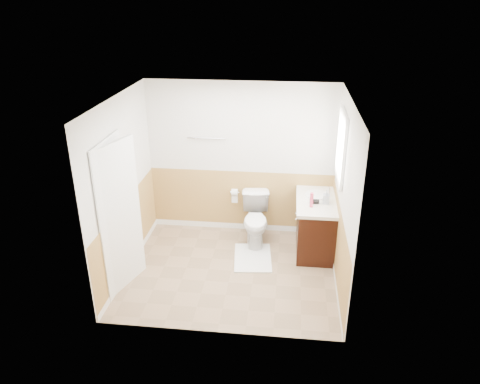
# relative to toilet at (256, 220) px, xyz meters

# --- Properties ---
(floor) EXTENTS (3.00, 3.00, 0.00)m
(floor) POSITION_rel_toilet_xyz_m (-0.28, -0.88, -0.39)
(floor) COLOR #8C7051
(floor) RESTS_ON ground
(ceiling) EXTENTS (3.00, 3.00, 0.00)m
(ceiling) POSITION_rel_toilet_xyz_m (-0.28, -0.88, 2.11)
(ceiling) COLOR white
(ceiling) RESTS_ON floor
(wall_back) EXTENTS (3.00, 0.00, 3.00)m
(wall_back) POSITION_rel_toilet_xyz_m (-0.28, 0.42, 0.86)
(wall_back) COLOR silver
(wall_back) RESTS_ON floor
(wall_front) EXTENTS (3.00, 0.00, 3.00)m
(wall_front) POSITION_rel_toilet_xyz_m (-0.28, -2.18, 0.86)
(wall_front) COLOR silver
(wall_front) RESTS_ON floor
(wall_left) EXTENTS (0.00, 3.00, 3.00)m
(wall_left) POSITION_rel_toilet_xyz_m (-1.78, -0.88, 0.86)
(wall_left) COLOR silver
(wall_left) RESTS_ON floor
(wall_right) EXTENTS (0.00, 3.00, 3.00)m
(wall_right) POSITION_rel_toilet_xyz_m (1.22, -0.88, 0.86)
(wall_right) COLOR silver
(wall_right) RESTS_ON floor
(wainscot_back) EXTENTS (3.00, 0.00, 3.00)m
(wainscot_back) POSITION_rel_toilet_xyz_m (-0.28, 0.41, 0.11)
(wainscot_back) COLOR #B18B47
(wainscot_back) RESTS_ON floor
(wainscot_front) EXTENTS (3.00, 0.00, 3.00)m
(wainscot_front) POSITION_rel_toilet_xyz_m (-0.28, -2.16, 0.11)
(wainscot_front) COLOR #B18B47
(wainscot_front) RESTS_ON floor
(wainscot_left) EXTENTS (0.00, 2.60, 2.60)m
(wainscot_left) POSITION_rel_toilet_xyz_m (-1.77, -0.88, 0.11)
(wainscot_left) COLOR #B18B47
(wainscot_left) RESTS_ON floor
(wainscot_right) EXTENTS (0.00, 2.60, 2.60)m
(wainscot_right) POSITION_rel_toilet_xyz_m (1.21, -0.88, 0.11)
(wainscot_right) COLOR #B18B47
(wainscot_right) RESTS_ON floor
(toilet) EXTENTS (0.51, 0.81, 0.78)m
(toilet) POSITION_rel_toilet_xyz_m (0.00, 0.00, 0.00)
(toilet) COLOR white
(toilet) RESTS_ON floor
(bath_mat) EXTENTS (0.63, 0.85, 0.02)m
(bath_mat) POSITION_rel_toilet_xyz_m (0.00, -0.51, -0.38)
(bath_mat) COLOR white
(bath_mat) RESTS_ON floor
(vanity_cabinet) EXTENTS (0.55, 1.10, 0.80)m
(vanity_cabinet) POSITION_rel_toilet_xyz_m (0.93, -0.11, 0.01)
(vanity_cabinet) COLOR black
(vanity_cabinet) RESTS_ON floor
(vanity_knob_left) EXTENTS (0.03, 0.03, 0.03)m
(vanity_knob_left) POSITION_rel_toilet_xyz_m (0.63, -0.21, 0.16)
(vanity_knob_left) COLOR silver
(vanity_knob_left) RESTS_ON vanity_cabinet
(vanity_knob_right) EXTENTS (0.03, 0.03, 0.03)m
(vanity_knob_right) POSITION_rel_toilet_xyz_m (0.63, -0.01, 0.16)
(vanity_knob_right) COLOR silver
(vanity_knob_right) RESTS_ON vanity_cabinet
(countertop) EXTENTS (0.60, 1.15, 0.05)m
(countertop) POSITION_rel_toilet_xyz_m (0.92, -0.11, 0.43)
(countertop) COLOR silver
(countertop) RESTS_ON vanity_cabinet
(sink_basin) EXTENTS (0.36, 0.36, 0.02)m
(sink_basin) POSITION_rel_toilet_xyz_m (0.93, 0.04, 0.47)
(sink_basin) COLOR white
(sink_basin) RESTS_ON countertop
(faucet) EXTENTS (0.02, 0.02, 0.14)m
(faucet) POSITION_rel_toilet_xyz_m (1.11, 0.04, 0.53)
(faucet) COLOR silver
(faucet) RESTS_ON countertop
(lotion_bottle) EXTENTS (0.05, 0.05, 0.22)m
(lotion_bottle) POSITION_rel_toilet_xyz_m (0.83, -0.37, 0.57)
(lotion_bottle) COLOR #C93455
(lotion_bottle) RESTS_ON countertop
(soap_dispenser) EXTENTS (0.10, 0.10, 0.21)m
(soap_dispenser) POSITION_rel_toilet_xyz_m (1.05, -0.22, 0.56)
(soap_dispenser) COLOR #979FAA
(soap_dispenser) RESTS_ON countertop
(hair_dryer_body) EXTENTS (0.14, 0.07, 0.07)m
(hair_dryer_body) POSITION_rel_toilet_xyz_m (0.88, -0.25, 0.49)
(hair_dryer_body) COLOR black
(hair_dryer_body) RESTS_ON countertop
(hair_dryer_handle) EXTENTS (0.03, 0.03, 0.07)m
(hair_dryer_handle) POSITION_rel_toilet_xyz_m (0.85, -0.16, 0.46)
(hair_dryer_handle) COLOR black
(hair_dryer_handle) RESTS_ON countertop
(mirror_panel) EXTENTS (0.02, 0.35, 0.90)m
(mirror_panel) POSITION_rel_toilet_xyz_m (1.19, 0.22, 1.16)
(mirror_panel) COLOR silver
(mirror_panel) RESTS_ON wall_right
(window_frame) EXTENTS (0.04, 0.80, 1.00)m
(window_frame) POSITION_rel_toilet_xyz_m (1.19, -0.29, 1.36)
(window_frame) COLOR white
(window_frame) RESTS_ON wall_right
(window_glass) EXTENTS (0.01, 0.70, 0.90)m
(window_glass) POSITION_rel_toilet_xyz_m (1.20, -0.29, 1.36)
(window_glass) COLOR white
(window_glass) RESTS_ON wall_right
(door) EXTENTS (0.29, 0.78, 2.04)m
(door) POSITION_rel_toilet_xyz_m (-1.68, -1.33, 0.63)
(door) COLOR white
(door) RESTS_ON wall_left
(door_frame) EXTENTS (0.02, 0.92, 2.10)m
(door_frame) POSITION_rel_toilet_xyz_m (-1.76, -1.33, 0.64)
(door_frame) COLOR white
(door_frame) RESTS_ON wall_left
(door_knob) EXTENTS (0.06, 0.06, 0.06)m
(door_knob) POSITION_rel_toilet_xyz_m (-1.62, -1.00, 0.56)
(door_knob) COLOR silver
(door_knob) RESTS_ON door
(towel_bar) EXTENTS (0.62, 0.02, 0.02)m
(towel_bar) POSITION_rel_toilet_xyz_m (-0.83, 0.37, 1.21)
(towel_bar) COLOR silver
(towel_bar) RESTS_ON wall_back
(tp_holder_bar) EXTENTS (0.14, 0.02, 0.02)m
(tp_holder_bar) POSITION_rel_toilet_xyz_m (-0.38, 0.35, 0.31)
(tp_holder_bar) COLOR silver
(tp_holder_bar) RESTS_ON wall_back
(tp_roll) EXTENTS (0.10, 0.11, 0.11)m
(tp_roll) POSITION_rel_toilet_xyz_m (-0.38, 0.35, 0.31)
(tp_roll) COLOR white
(tp_roll) RESTS_ON tp_holder_bar
(tp_sheet) EXTENTS (0.10, 0.01, 0.16)m
(tp_sheet) POSITION_rel_toilet_xyz_m (-0.38, 0.35, 0.20)
(tp_sheet) COLOR white
(tp_sheet) RESTS_ON tp_roll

